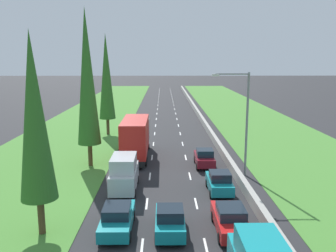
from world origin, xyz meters
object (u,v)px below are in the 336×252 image
poplar_tree_third (106,77)px  teal_hatchback_centre_lane (170,221)px  maroon_hatchback_right_lane (204,158)px  street_light_mast (243,117)px  red_box_truck_left_lane (136,137)px  teal_hatchback_right_lane (219,182)px  red_sedan_right_lane (230,219)px  poplar_tree_nearest (34,118)px  teal_sedan_left_lane (117,218)px  silver_van_left_lane (124,173)px  poplar_tree_second (87,77)px

poplar_tree_third → teal_hatchback_centre_lane: bearing=-74.4°
maroon_hatchback_right_lane → poplar_tree_third: poplar_tree_third is taller
poplar_tree_third → street_light_mast: bearing=-50.4°
red_box_truck_left_lane → maroon_hatchback_right_lane: (6.71, -3.08, -1.35)m
teal_hatchback_right_lane → maroon_hatchback_right_lane: bearing=93.2°
red_sedan_right_lane → maroon_hatchback_right_lane: 13.15m
red_box_truck_left_lane → poplar_tree_third: size_ratio=0.70×
maroon_hatchback_right_lane → poplar_tree_nearest: bearing=-129.8°
teal_sedan_left_lane → silver_van_left_lane: 6.72m
teal_sedan_left_lane → poplar_tree_second: bearing=107.7°
teal_hatchback_centre_lane → maroon_hatchback_right_lane: 13.80m
red_sedan_right_lane → silver_van_left_lane: bearing=135.3°
red_box_truck_left_lane → poplar_tree_nearest: poplar_tree_nearest is taller
teal_hatchback_centre_lane → teal_hatchback_right_lane: 7.60m
teal_sedan_left_lane → red_box_truck_left_lane: red_box_truck_left_lane is taller
poplar_tree_nearest → poplar_tree_third: 27.88m
red_sedan_right_lane → red_box_truck_left_lane: size_ratio=0.48×
street_light_mast → silver_van_left_lane: bearing=-160.1°
teal_hatchback_right_lane → poplar_tree_nearest: size_ratio=0.33×
teal_hatchback_centre_lane → poplar_tree_third: (-7.83, 28.00, 6.91)m
red_sedan_right_lane → teal_hatchback_right_lane: bearing=87.0°
teal_hatchback_centre_lane → maroon_hatchback_right_lane: (3.52, 13.34, 0.00)m
red_sedan_right_lane → teal_hatchback_centre_lane: teal_hatchback_centre_lane is taller
teal_hatchback_centre_lane → poplar_tree_second: 17.24m
teal_sedan_left_lane → poplar_tree_nearest: 7.52m
poplar_tree_third → red_sedan_right_lane: bearing=-67.7°
silver_van_left_lane → maroon_hatchback_right_lane: (6.94, 6.24, -0.56)m
poplar_tree_third → street_light_mast: (14.29, -17.31, -2.52)m
teal_hatchback_right_lane → street_light_mast: size_ratio=0.43×
teal_hatchback_centre_lane → poplar_tree_nearest: size_ratio=0.33×
street_light_mast → poplar_tree_nearest: bearing=-142.9°
poplar_tree_nearest → poplar_tree_third: (-0.33, 27.87, 0.83)m
teal_sedan_left_lane → street_light_mast: (9.58, 10.27, 4.42)m
poplar_tree_third → poplar_tree_second: bearing=-88.1°
maroon_hatchback_right_lane → poplar_tree_second: (-10.87, 0.29, 7.58)m
teal_sedan_left_lane → street_light_mast: 14.72m
teal_hatchback_centre_lane → poplar_tree_third: poplar_tree_third is taller
poplar_tree_nearest → poplar_tree_second: (0.16, 13.50, 1.50)m
poplar_tree_nearest → maroon_hatchback_right_lane: bearing=50.2°
teal_sedan_left_lane → maroon_hatchback_right_lane: size_ratio=1.15×
red_box_truck_left_lane → poplar_tree_second: poplar_tree_second is taller
poplar_tree_nearest → teal_sedan_left_lane: bearing=3.8°
silver_van_left_lane → red_box_truck_left_lane: size_ratio=0.52×
red_box_truck_left_lane → maroon_hatchback_right_lane: red_box_truck_left_lane is taller
silver_van_left_lane → maroon_hatchback_right_lane: 9.34m
poplar_tree_third → poplar_tree_nearest: bearing=-89.3°
poplar_tree_second → teal_hatchback_right_lane: bearing=-32.3°
silver_van_left_lane → poplar_tree_nearest: bearing=-120.4°
silver_van_left_lane → red_box_truck_left_lane: bearing=88.6°
silver_van_left_lane → poplar_tree_third: 22.28m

